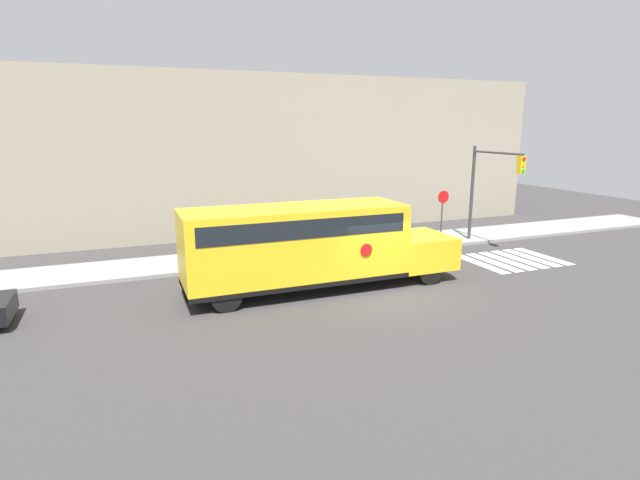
# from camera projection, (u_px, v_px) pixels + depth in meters

# --- Properties ---
(ground_plane) EXTENTS (60.00, 60.00, 0.00)m
(ground_plane) POSITION_uv_depth(u_px,v_px,m) (383.00, 295.00, 17.58)
(ground_plane) COLOR #3A3838
(sidewalk_strip) EXTENTS (44.00, 3.00, 0.15)m
(sidewalk_strip) POSITION_uv_depth(u_px,v_px,m) (316.00, 251.00, 23.44)
(sidewalk_strip) COLOR gray
(sidewalk_strip) RESTS_ON ground
(building_backdrop) EXTENTS (32.00, 4.00, 8.51)m
(building_backdrop) POSITION_uv_depth(u_px,v_px,m) (274.00, 154.00, 28.39)
(building_backdrop) COLOR #9E937F
(building_backdrop) RESTS_ON ground
(crosswalk_stripes) EXTENTS (4.00, 3.20, 0.01)m
(crosswalk_stripes) POSITION_uv_depth(u_px,v_px,m) (512.00, 260.00, 22.15)
(crosswalk_stripes) COLOR white
(crosswalk_stripes) RESTS_ON ground
(school_bus) EXTENTS (10.14, 2.57, 3.07)m
(school_bus) POSITION_uv_depth(u_px,v_px,m) (308.00, 243.00, 17.77)
(school_bus) COLOR yellow
(school_bus) RESTS_ON ground
(stop_sign) EXTENTS (0.61, 0.10, 2.77)m
(stop_sign) POSITION_uv_depth(u_px,v_px,m) (442.00, 211.00, 24.21)
(stop_sign) COLOR #38383A
(stop_sign) RESTS_ON ground
(traffic_light) EXTENTS (0.28, 3.41, 4.84)m
(traffic_light) POSITION_uv_depth(u_px,v_px,m) (489.00, 181.00, 23.94)
(traffic_light) COLOR #38383A
(traffic_light) RESTS_ON ground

